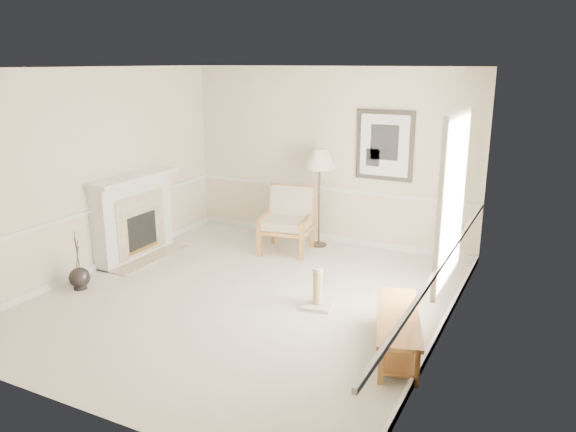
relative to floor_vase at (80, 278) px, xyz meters
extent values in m
plane|color=silver|center=(2.15, 0.75, -0.15)|extent=(5.50, 5.50, 0.00)
cube|color=beige|center=(2.15, 3.50, 1.30)|extent=(5.00, 0.04, 2.90)
cube|color=beige|center=(2.15, -2.00, 1.30)|extent=(5.00, 0.04, 2.90)
cube|color=beige|center=(-0.35, 0.75, 1.30)|extent=(0.04, 5.50, 2.90)
cube|color=beige|center=(4.65, 0.75, 1.30)|extent=(0.04, 5.50, 2.90)
cube|color=white|center=(2.15, 0.75, 2.75)|extent=(5.00, 5.50, 0.04)
cube|color=white|center=(2.15, 3.48, -0.10)|extent=(4.95, 0.04, 0.10)
cube|color=white|center=(2.15, 3.48, 0.75)|extent=(4.95, 0.04, 0.05)
cube|color=white|center=(4.61, 1.15, 1.35)|extent=(0.03, 1.20, 1.80)
cube|color=white|center=(4.60, 1.15, 1.35)|extent=(0.05, 1.34, 1.94)
cube|color=black|center=(3.10, 3.47, 1.55)|extent=(0.92, 0.04, 1.10)
cube|color=white|center=(3.10, 3.44, 1.55)|extent=(0.78, 0.01, 0.96)
cube|color=black|center=(3.10, 3.44, 1.60)|extent=(0.45, 0.01, 0.55)
cube|color=white|center=(-0.21, 1.35, 0.47)|extent=(0.28, 1.50, 1.25)
cube|color=white|center=(-0.16, 1.35, 1.13)|extent=(0.46, 1.64, 0.06)
cube|color=#C6B28E|center=(-0.06, 1.35, 0.40)|extent=(0.02, 1.05, 0.95)
cube|color=black|center=(-0.05, 1.35, 0.27)|extent=(0.02, 0.62, 0.58)
cube|color=gold|center=(-0.05, 1.35, 0.01)|extent=(0.01, 0.66, 0.05)
cube|color=#C6B28E|center=(-0.05, 1.35, -0.14)|extent=(0.60, 1.50, 0.03)
sphere|color=black|center=(0.00, 0.00, 0.01)|extent=(0.28, 0.28, 0.28)
cylinder|color=black|center=(0.00, 0.00, -0.11)|extent=(0.18, 0.18, 0.08)
cylinder|color=black|center=(0.00, 0.00, 0.37)|extent=(0.07, 0.10, 0.44)
cylinder|color=black|center=(0.00, 0.00, 0.34)|extent=(0.08, 0.13, 0.36)
cylinder|color=black|center=(0.00, 0.00, 0.41)|extent=(0.04, 0.06, 0.52)
cube|color=#A67535|center=(1.52, 2.24, 0.06)|extent=(0.08, 0.08, 0.42)
cube|color=#A67535|center=(1.39, 2.91, 0.06)|extent=(0.08, 0.08, 0.42)
cube|color=#A67535|center=(2.19, 2.37, 0.06)|extent=(0.08, 0.08, 0.42)
cube|color=#A67535|center=(2.06, 3.04, 0.06)|extent=(0.08, 0.08, 0.42)
cube|color=#A67535|center=(1.79, 2.64, 0.23)|extent=(0.90, 0.90, 0.05)
cube|color=#A67535|center=(1.73, 2.99, 0.57)|extent=(0.79, 0.32, 0.60)
cube|color=#A67535|center=(1.46, 2.58, 0.42)|extent=(0.21, 0.77, 0.05)
cube|color=#A67535|center=(2.13, 2.70, 0.42)|extent=(0.21, 0.77, 0.05)
cube|color=white|center=(1.79, 2.64, 0.33)|extent=(0.82, 0.82, 0.13)
cube|color=white|center=(1.74, 2.92, 0.60)|extent=(0.73, 0.34, 0.54)
cylinder|color=black|center=(2.13, 3.15, -0.14)|extent=(0.26, 0.26, 0.03)
cylinder|color=black|center=(2.13, 3.15, 0.61)|extent=(0.03, 0.03, 1.46)
cone|color=#F1E2C1|center=(2.13, 3.15, 1.31)|extent=(0.55, 0.55, 0.32)
cube|color=#A67535|center=(4.30, 0.28, 0.25)|extent=(0.86, 1.53, 0.04)
cube|color=#A67535|center=(4.30, 0.28, -0.05)|extent=(0.76, 1.41, 0.03)
cube|color=#A67535|center=(4.34, -0.41, 0.04)|extent=(0.07, 0.07, 0.38)
cube|color=#A67535|center=(4.66, -0.31, 0.04)|extent=(0.07, 0.07, 0.38)
cube|color=#A67535|center=(3.94, 0.86, 0.04)|extent=(0.07, 0.07, 0.38)
cube|color=#A67535|center=(4.26, 0.96, 0.04)|extent=(0.07, 0.07, 0.38)
cube|color=silver|center=(3.10, 0.91, -0.13)|extent=(0.43, 0.43, 0.05)
cylinder|color=tan|center=(3.10, 0.91, 0.11)|extent=(0.12, 0.12, 0.44)
cylinder|color=silver|center=(3.10, 0.91, 0.35)|extent=(0.14, 0.14, 0.04)
camera|label=1|loc=(5.69, -5.03, 2.82)|focal=35.00mm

